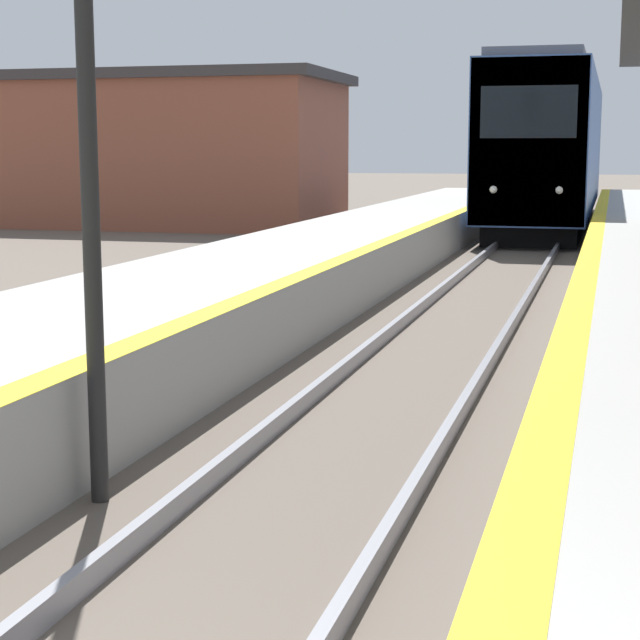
{
  "coord_description": "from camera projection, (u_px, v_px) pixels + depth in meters",
  "views": [
    {
      "loc": [
        1.94,
        -1.48,
        2.37
      ],
      "look_at": [
        -3.71,
        19.17,
        -1.08
      ],
      "focal_mm": 60.0,
      "sensor_mm": 36.0,
      "label": 1
    }
  ],
  "objects": [
    {
      "name": "train",
      "position": [
        551.0,
        148.0,
        33.03
      ],
      "size": [
        2.7,
        18.6,
        4.69
      ],
      "color": "black",
      "rests_on": "ground"
    },
    {
      "name": "signal_near",
      "position": [
        83.0,
        8.0,
        6.73
      ],
      "size": [
        0.36,
        0.31,
        4.65
      ],
      "color": "black",
      "rests_on": "ground"
    },
    {
      "name": "station_building",
      "position": [
        149.0,
        150.0,
        33.07
      ],
      "size": [
        11.91,
        5.96,
        4.61
      ],
      "color": "brown",
      "rests_on": "ground"
    }
  ]
}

